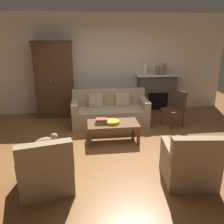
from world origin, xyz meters
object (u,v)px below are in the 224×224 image
at_px(fireplace, 157,92).
at_px(book_stack, 101,121).
at_px(fruit_bowl, 112,122).
at_px(armchair_near_left, 45,170).
at_px(mantel_vase_bronze, 158,70).
at_px(dog, 45,143).
at_px(mantel_vase_cream, 145,69).
at_px(armoire, 55,80).
at_px(couch, 110,112).
at_px(side_chair_wooden, 176,106).
at_px(coffee_table, 113,125).
at_px(mantel_vase_terracotta, 164,69).
at_px(armchair_near_right, 190,164).

relative_size(fireplace, book_stack, 4.73).
height_order(fruit_bowl, armchair_near_left, armchair_near_left).
height_order(mantel_vase_bronze, dog, mantel_vase_bronze).
bearing_deg(mantel_vase_cream, fruit_bowl, -121.83).
height_order(fruit_bowl, mantel_vase_bronze, mantel_vase_bronze).
bearing_deg(armoire, dog, -90.44).
relative_size(couch, fruit_bowl, 5.95).
bearing_deg(armoire, side_chair_wooden, -21.09).
distance_m(armoire, book_stack, 2.27).
relative_size(mantel_vase_cream, mantel_vase_bronze, 1.37).
xyz_separation_m(armoire, dog, (-0.02, -2.34, -0.79)).
height_order(fireplace, coffee_table, fireplace).
bearing_deg(mantel_vase_cream, mantel_vase_bronze, 0.00).
bearing_deg(side_chair_wooden, armchair_near_left, -141.89).
bearing_deg(mantel_vase_bronze, armoire, -178.83).
bearing_deg(mantel_vase_terracotta, couch, -151.56).
bearing_deg(couch, book_stack, -106.63).
xyz_separation_m(fruit_bowl, mantel_vase_terracotta, (1.78, 1.97, 0.82)).
relative_size(fireplace, mantel_vase_cream, 4.04).
distance_m(mantel_vase_terracotta, side_chair_wooden, 1.45).
bearing_deg(fruit_bowl, dog, -162.23).
distance_m(armoire, side_chair_wooden, 3.32).
relative_size(coffee_table, fruit_bowl, 3.39).
height_order(fireplace, couch, fireplace).
bearing_deg(fireplace, armchair_near_right, -99.04).
bearing_deg(armchair_near_left, fireplace, 51.60).
distance_m(mantel_vase_bronze, armchair_near_right, 3.78).
bearing_deg(fireplace, coffee_table, -128.69).
relative_size(mantel_vase_cream, armchair_near_left, 0.34).
relative_size(armoire, book_stack, 7.77).
bearing_deg(book_stack, mantel_vase_terracotta, 44.22).
xyz_separation_m(couch, fruit_bowl, (-0.08, -1.04, 0.13)).
xyz_separation_m(book_stack, armchair_near_right, (1.25, -1.66, -0.16)).
distance_m(couch, armchair_near_left, 2.90).
bearing_deg(book_stack, dog, -158.59).
distance_m(fireplace, armoire, 2.99).
height_order(armchair_near_left, armchair_near_right, same).
relative_size(armoire, dog, 4.22).
distance_m(fireplace, mantel_vase_cream, 0.80).
xyz_separation_m(coffee_table, mantel_vase_bronze, (1.58, 1.95, 0.87)).
bearing_deg(mantel_vase_terracotta, dog, -142.63).
bearing_deg(mantel_vase_cream, armoire, -178.66).
distance_m(fruit_bowl, armchair_near_left, 1.97).
bearing_deg(coffee_table, armchair_near_right, -59.13).
relative_size(couch, mantel_vase_cream, 6.20).
relative_size(armchair_near_left, dog, 1.86).
bearing_deg(dog, fireplace, 39.22).
relative_size(couch, armchair_near_right, 2.20).
xyz_separation_m(armchair_near_left, armchair_near_right, (2.23, -0.10, 0.00)).
distance_m(couch, mantel_vase_cream, 1.75).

